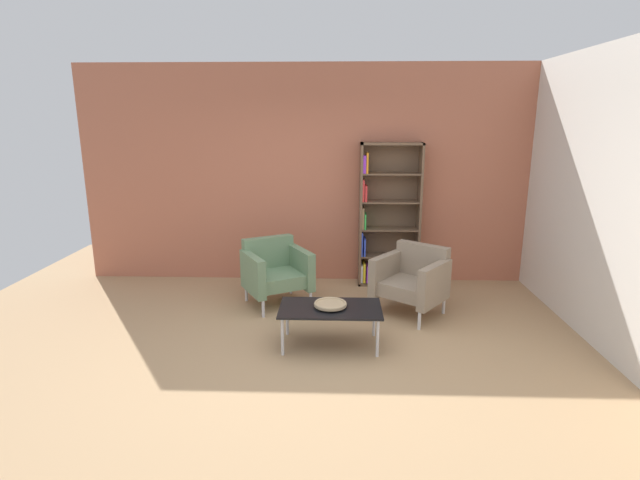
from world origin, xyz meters
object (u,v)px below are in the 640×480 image
(coffee_table_low, at_px, (330,310))
(armchair_near_window, at_px, (412,279))
(bookshelf_tall, at_px, (385,217))
(armchair_by_bookshelf, at_px, (275,270))
(decorative_bowl, at_px, (330,304))

(coffee_table_low, xyz_separation_m, armchair_near_window, (0.93, 0.87, 0.05))
(coffee_table_low, distance_m, armchair_near_window, 1.27)
(armchair_near_window, bearing_deg, bookshelf_tall, 139.46)
(bookshelf_tall, xyz_separation_m, coffee_table_low, (-0.70, -1.94, -0.56))
(armchair_by_bookshelf, bearing_deg, bookshelf_tall, 0.88)
(coffee_table_low, distance_m, armchair_by_bookshelf, 1.32)
(coffee_table_low, bearing_deg, armchair_by_bookshelf, 121.11)
(armchair_by_bookshelf, distance_m, armchair_near_window, 1.63)
(decorative_bowl, bearing_deg, bookshelf_tall, 70.11)
(decorative_bowl, distance_m, armchair_by_bookshelf, 1.32)
(decorative_bowl, xyz_separation_m, armchair_near_window, (0.93, 0.87, -0.02))
(bookshelf_tall, bearing_deg, armchair_by_bookshelf, -149.76)
(armchair_by_bookshelf, bearing_deg, coffee_table_low, -88.25)
(bookshelf_tall, xyz_separation_m, armchair_by_bookshelf, (-1.38, -0.81, -0.51))
(bookshelf_tall, xyz_separation_m, decorative_bowl, (-0.70, -1.94, -0.49))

